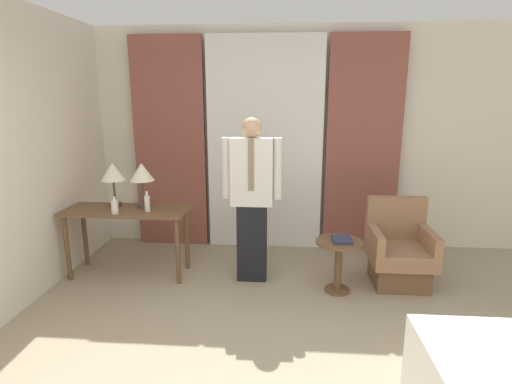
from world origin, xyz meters
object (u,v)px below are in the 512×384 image
Objects in this scene: table_lamp_left at (113,174)px; armchair at (399,253)px; table_lamp_right at (142,174)px; book at (342,239)px; bottle_by_lamp at (115,207)px; person at (252,194)px; desk at (127,219)px; side_table at (339,257)px; bottle_near_edge at (147,203)px.

armchair is (2.98, -0.09, -0.77)m from table_lamp_left.
armchair is (2.67, -0.09, -0.77)m from table_lamp_right.
table_lamp_right is 2.05× the size of book.
person is at bearing 5.84° from bottle_by_lamp.
desk is 5.58× the size of book.
table_lamp_right is 2.78m from armchair.
side_table is (-0.64, -0.25, 0.04)m from armchair.
person is 1.05m from side_table.
table_lamp_left is 2.66× the size of bottle_by_lamp.
desk is 0.50m from table_lamp_right.
bottle_by_lamp is 2.92m from armchair.
bottle_near_edge is 0.32m from bottle_by_lamp.
table_lamp_right reaches higher than desk.
book is (2.05, -0.35, -0.54)m from table_lamp_right.
armchair is 0.71m from book.
bottle_by_lamp is at bearing -176.33° from armchair.
table_lamp_left is 2.23× the size of bottle_near_edge.
table_lamp_left is at bearing 174.95° from person.
table_lamp_right is at bearing 173.61° from person.
person is at bearing 2.04° from bottle_near_edge.
book is (0.88, -0.22, -0.38)m from person.
armchair reaches higher than desk.
bottle_by_lamp is 0.21× the size of armchair.
table_lamp_right is 0.44m from bottle_by_lamp.
table_lamp_left is 0.55× the size of armchair.
person is (1.07, 0.04, 0.10)m from bottle_near_edge.
person is (1.37, 0.14, 0.12)m from bottle_by_lamp.
table_lamp_right is 2.18m from side_table.
bottle_near_edge is at bearing -177.96° from person.
desk is 2.21m from side_table.
table_lamp_right is at bearing 178.14° from armchair.
table_lamp_right is 2.66× the size of bottle_by_lamp.
table_lamp_right is 1.19m from person.
armchair is at bearing 21.60° from side_table.
side_table is (2.03, -0.34, -0.72)m from table_lamp_right.
table_lamp_right is 2.15m from book.
table_lamp_right is 0.89× the size of side_table.
armchair is (1.50, 0.04, -0.60)m from person.
bottle_near_edge is at bearing 174.80° from book.
book is at bearing -5.20° from bottle_near_edge.
table_lamp_left is at bearing 112.49° from bottle_by_lamp.
table_lamp_left is at bearing 146.99° from desk.
bottle_near_edge is 1.07m from person.
person is (1.32, -0.03, 0.30)m from desk.
side_table is at bearing 165.76° from book.
book is (-0.62, -0.26, 0.23)m from armchair.
table_lamp_right is at bearing 170.41° from book.
desk is 2.44× the size of side_table.
table_lamp_left is at bearing 178.33° from armchair.
table_lamp_left is 2.05× the size of book.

